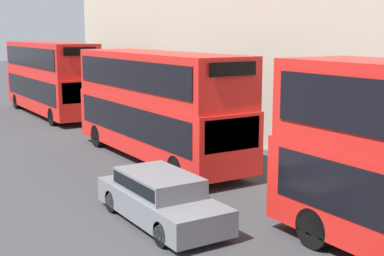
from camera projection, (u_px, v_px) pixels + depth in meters
name	position (u px, v px, depth m)	size (l,w,h in m)	color
bus_second_in_queue	(157.00, 101.00, 21.37)	(2.59, 10.31, 4.33)	red
bus_third_in_queue	(50.00, 75.00, 33.04)	(2.59, 11.03, 4.48)	red
car_hatchback	(160.00, 196.00, 14.47)	(1.76, 4.66, 1.36)	slate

